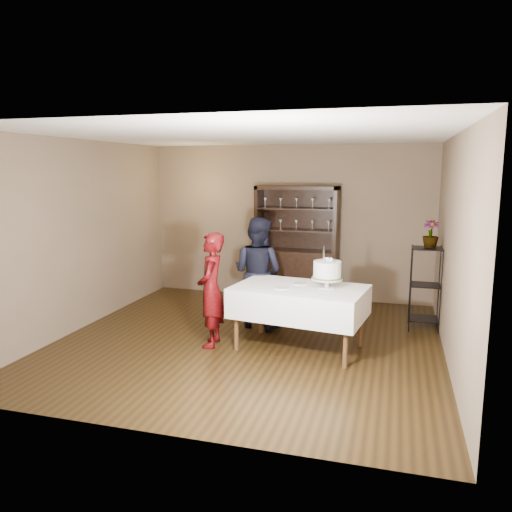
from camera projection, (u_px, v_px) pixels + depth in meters
The scene contains 14 objects.
floor at pixel (248, 341), 6.70m from camera, with size 5.00×5.00×0.00m, color black.
ceiling at pixel (248, 135), 6.24m from camera, with size 5.00×5.00×0.00m, color white.
back_wall at pixel (289, 222), 8.84m from camera, with size 5.00×0.02×2.70m, color brown.
wall_left at pixel (81, 235), 7.14m from camera, with size 0.02×5.00×2.70m, color brown.
wall_right at pixel (454, 250), 5.80m from camera, with size 0.02×5.00×2.70m, color brown.
china_hutch at pixel (296, 263), 8.67m from camera, with size 1.40×0.48×2.00m.
plant_etagere at pixel (425, 285), 7.11m from camera, with size 0.42×0.42×1.20m.
cake_table at pixel (299, 302), 6.32m from camera, with size 1.76×1.23×0.82m.
woman at pixel (211, 290), 6.43m from camera, with size 0.54×0.36×1.49m, color #360408.
man at pixel (258, 272), 7.20m from camera, with size 0.78×0.61×1.61m, color black.
cake at pixel (327, 271), 6.20m from camera, with size 0.45×0.45×0.53m.
plate_near at pixel (282, 288), 6.19m from camera, with size 0.19×0.19×0.01m, color silver.
plate_far at pixel (300, 284), 6.43m from camera, with size 0.18×0.18×0.01m, color silver.
potted_plant at pixel (431, 234), 7.01m from camera, with size 0.22×0.22×0.39m, color #45632F.
Camera 1 is at (1.85, -6.13, 2.28)m, focal length 35.00 mm.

